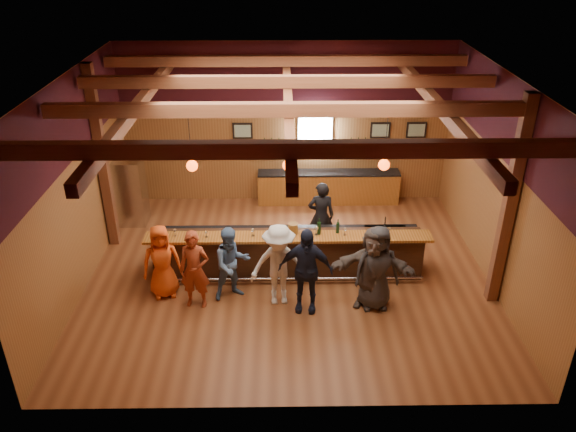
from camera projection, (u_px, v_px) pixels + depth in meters
The scene contains 27 objects.
room at pixel (288, 141), 11.48m from camera, with size 9.04×9.00×4.52m.
bar_counter at pixel (289, 251), 12.82m from camera, with size 6.30×1.07×1.11m.
back_bar_cabinet at pixel (328, 187), 16.01m from camera, with size 4.00×0.52×0.95m.
window at pixel (315, 132), 15.48m from camera, with size 0.95×0.09×0.95m.
framed_pictures at pixel (347, 130), 15.46m from camera, with size 5.35×0.05×0.45m.
wine_shelves at pixel (315, 148), 15.62m from camera, with size 3.00×0.18×0.30m.
pendant_lights at pixel (288, 165), 11.67m from camera, with size 4.24×0.24×1.37m.
stainless_fridge at pixel (131, 192), 14.76m from camera, with size 0.70×0.70×1.80m, color silver.
customer_orange at pixel (162, 261), 11.84m from camera, with size 0.82×0.53×1.67m, color #E34D15.
customer_redvest at pixel (195, 270), 11.50m from camera, with size 0.63×0.42×1.74m, color #9A381C.
customer_denim at pixel (232, 264), 11.78m from camera, with size 0.81×0.63×1.66m, color #5174A2.
customer_white at pixel (279, 265), 11.56m from camera, with size 1.19×0.68×1.84m, color silver.
customer_navy at pixel (305, 270), 11.34m from camera, with size 1.11×0.46×1.89m, color #191E32.
customer_brown at pixel (372, 268), 11.44m from camera, with size 1.72×0.55×1.85m, color #514640.
customer_dark at pixel (377, 268), 11.44m from camera, with size 0.91×0.59×1.87m, color #29292C.
bartender at pixel (321, 216), 13.57m from camera, with size 0.64×0.42×1.77m, color black.
ice_bucket at pixel (293, 228), 12.30m from camera, with size 0.22×0.22×0.24m, color brown.
bottle_a at pixel (319, 228), 12.27m from camera, with size 0.08×0.08×0.38m.
bottle_b at pixel (338, 228), 12.32m from camera, with size 0.07×0.07×0.33m.
glass_a at pixel (175, 231), 12.19m from camera, with size 0.08×0.08×0.19m.
glass_b at pixel (206, 232), 12.16m from camera, with size 0.07×0.07×0.16m.
glass_c at pixel (223, 232), 12.17m from camera, with size 0.08×0.08×0.17m.
glass_d at pixel (253, 230), 12.20m from camera, with size 0.08×0.08×0.19m.
glass_e at pixel (281, 229), 12.25m from camera, with size 0.08×0.08×0.19m.
glass_f at pixel (316, 229), 12.23m from camera, with size 0.09×0.09×0.20m.
glass_g at pixel (345, 230), 12.24m from camera, with size 0.08×0.08×0.18m.
glass_h at pixel (389, 229), 12.27m from camera, with size 0.07×0.07×0.17m.
Camera 1 is at (-0.16, -10.82, 7.19)m, focal length 35.00 mm.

